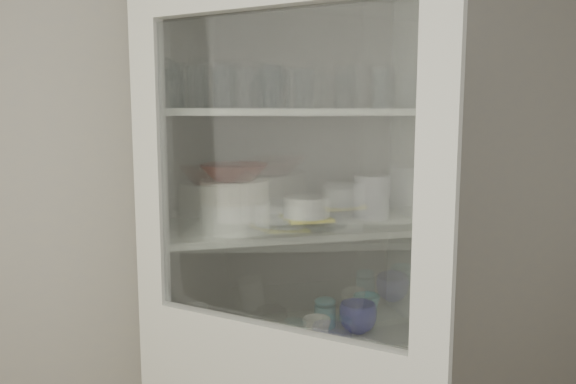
{
  "coord_description": "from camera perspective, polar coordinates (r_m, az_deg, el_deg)",
  "views": [
    {
      "loc": [
        -0.27,
        -0.61,
        1.64
      ],
      "look_at": [
        0.2,
        1.27,
        1.37
      ],
      "focal_mm": 35.0,
      "sensor_mm": 36.0,
      "label": 1
    }
  ],
  "objects": [
    {
      "name": "wall_back",
      "position": [
        2.16,
        -6.61,
        -1.29
      ],
      "size": [
        3.6,
        0.02,
        2.6
      ],
      "primitive_type": "cube",
      "color": "#A19F9A",
      "rests_on": "ground"
    },
    {
      "name": "pantry_cabinet",
      "position": [
        2.13,
        -0.41,
        -11.39
      ],
      "size": [
        1.0,
        0.45,
        2.1
      ],
      "color": "silver",
      "rests_on": "floor"
    },
    {
      "name": "tumbler_0",
      "position": [
        1.78,
        -9.2,
        10.46
      ],
      "size": [
        0.06,
        0.06,
        0.13
      ],
      "primitive_type": "cylinder",
      "rotation": [
        0.0,
        0.0,
        0.0
      ],
      "color": "silver",
      "rests_on": "shelf_glass"
    },
    {
      "name": "tumbler_1",
      "position": [
        1.78,
        -6.59,
        10.54
      ],
      "size": [
        0.07,
        0.07,
        0.13
      ],
      "primitive_type": "cylinder",
      "rotation": [
        0.0,
        0.0,
        0.14
      ],
      "color": "silver",
      "rests_on": "shelf_glass"
    },
    {
      "name": "tumbler_2",
      "position": [
        1.78,
        -4.4,
        10.45
      ],
      "size": [
        0.07,
        0.07,
        0.12
      ],
      "primitive_type": "cylinder",
      "rotation": [
        0.0,
        0.0,
        -0.06
      ],
      "color": "silver",
      "rests_on": "shelf_glass"
    },
    {
      "name": "tumbler_3",
      "position": [
        1.79,
        -1.68,
        10.67
      ],
      "size": [
        0.08,
        0.08,
        0.14
      ],
      "primitive_type": "cylinder",
      "rotation": [
        0.0,
        0.0,
        -0.11
      ],
      "color": "silver",
      "rests_on": "shelf_glass"
    },
    {
      "name": "tumbler_4",
      "position": [
        1.83,
        0.78,
        10.45
      ],
      "size": [
        0.08,
        0.08,
        0.13
      ],
      "primitive_type": "cylinder",
      "rotation": [
        0.0,
        0.0,
        0.3
      ],
      "color": "silver",
      "rests_on": "shelf_glass"
    },
    {
      "name": "tumbler_5",
      "position": [
        1.93,
        9.92,
        10.22
      ],
      "size": [
        0.07,
        0.07,
        0.13
      ],
      "primitive_type": "cylinder",
      "rotation": [
        0.0,
        0.0,
        -0.17
      ],
      "color": "silver",
      "rests_on": "shelf_glass"
    },
    {
      "name": "tumbler_6",
      "position": [
        1.9,
        9.54,
        10.38
      ],
      "size": [
        0.08,
        0.08,
        0.14
      ],
      "primitive_type": "cylinder",
      "rotation": [
        0.0,
        0.0,
        0.15
      ],
      "color": "silver",
      "rests_on": "shelf_glass"
    },
    {
      "name": "tumbler_7",
      "position": [
        1.92,
        -11.48,
        10.19
      ],
      "size": [
        0.08,
        0.08,
        0.13
      ],
      "primitive_type": "cylinder",
      "rotation": [
        0.0,
        0.0,
        0.34
      ],
      "color": "silver",
      "rests_on": "shelf_glass"
    },
    {
      "name": "tumbler_8",
      "position": [
        1.9,
        -11.47,
        10.49
      ],
      "size": [
        0.09,
        0.09,
        0.15
      ],
      "primitive_type": "cylinder",
      "rotation": [
        0.0,
        0.0,
        0.19
      ],
      "color": "silver",
      "rests_on": "shelf_glass"
    },
    {
      "name": "tumbler_9",
      "position": [
        1.88,
        -6.44,
        10.69
      ],
      "size": [
        0.1,
        0.1,
        0.15
      ],
      "primitive_type": "cylinder",
      "rotation": [
        0.0,
        0.0,
        0.39
      ],
      "color": "silver",
      "rests_on": "shelf_glass"
    },
    {
      "name": "tumbler_10",
      "position": [
        1.91,
        -1.4,
        10.49
      ],
      "size": [
        0.08,
        0.08,
        0.14
      ],
      "primitive_type": "cylinder",
      "rotation": [
        0.0,
        0.0,
        0.18
      ],
      "color": "silver",
      "rests_on": "shelf_glass"
    },
    {
      "name": "tumbler_11",
      "position": [
        1.99,
        5.75,
        10.49
      ],
      "size": [
        0.09,
        0.09,
        0.15
      ],
      "primitive_type": "cylinder",
      "rotation": [
        0.0,
        0.0,
        0.25
      ],
      "color": "silver",
      "rests_on": "shelf_glass"
    },
    {
      "name": "goblet_0",
      "position": [
        1.97,
        -12.11,
        10.97
      ],
      "size": [
        0.08,
        0.08,
        0.19
      ],
      "primitive_type": null,
      "color": "silver",
      "rests_on": "shelf_glass"
    },
    {
      "name": "goblet_1",
      "position": [
        1.99,
        -5.8,
        10.93
      ],
      "size": [
        0.08,
        0.08,
        0.18
      ],
      "primitive_type": null,
      "color": "silver",
      "rests_on": "shelf_glass"
    },
    {
      "name": "goblet_2",
      "position": [
        2.07,
        0.05,
        10.57
      ],
      "size": [
        0.07,
        0.07,
        0.16
      ],
      "primitive_type": null,
      "color": "silver",
      "rests_on": "shelf_glass"
    },
    {
      "name": "goblet_3",
      "position": [
        2.12,
        5.94,
        10.43
      ],
      "size": [
        0.07,
        0.07,
        0.15
      ],
      "primitive_type": null,
      "color": "silver",
      "rests_on": "shelf_glass"
    },
    {
      "name": "plate_stack_front",
      "position": [
        1.87,
        -5.41,
        -2.41
      ],
      "size": [
        0.23,
        0.23,
        0.1
      ],
      "primitive_type": "cylinder",
      "color": "white",
      "rests_on": "shelf_plates"
    },
    {
      "name": "plate_stack_back",
      "position": [
        2.04,
        -6.12,
        -1.95
      ],
      "size": [
        0.2,
        0.2,
        0.07
      ],
      "primitive_type": "cylinder",
      "color": "white",
      "rests_on": "shelf_plates"
    },
    {
      "name": "cream_bowl",
      "position": [
        1.85,
        -5.44,
        0.15
      ],
      "size": [
        0.23,
        0.23,
        0.07
      ],
      "primitive_type": "cylinder",
      "rotation": [
        0.0,
        0.0,
        -0.03
      ],
      "color": "beige",
      "rests_on": "plate_stack_front"
    },
    {
      "name": "terracotta_bowl",
      "position": [
        1.85,
        -5.46,
        2.05
      ],
      "size": [
        0.27,
        0.27,
        0.05
      ],
      "primitive_type": "imported",
      "rotation": [
        0.0,
        0.0,
        -0.26
      ],
      "color": "#512016",
      "rests_on": "cream_bowl"
    },
    {
      "name": "glass_platter",
      "position": [
        1.97,
        1.89,
        -3.07
      ],
      "size": [
        0.29,
        0.29,
        0.02
      ],
      "primitive_type": "cylinder",
      "rotation": [
        0.0,
        0.0,
        0.01
      ],
      "color": "silver",
      "rests_on": "shelf_plates"
    },
    {
      "name": "yellow_trivet",
      "position": [
        1.96,
        1.89,
        -2.68
      ],
      "size": [
        0.16,
        0.16,
        0.01
      ],
      "primitive_type": "cube",
      "rotation": [
        0.0,
        0.0,
        0.03
      ],
      "color": "yellow",
      "rests_on": "glass_platter"
    },
    {
      "name": "white_ramekin",
      "position": [
        1.96,
        1.9,
        -1.49
      ],
      "size": [
        0.2,
        0.2,
        0.07
      ],
      "primitive_type": "cylinder",
      "rotation": [
        0.0,
        0.0,
        0.23
      ],
      "color": "white",
      "rests_on": "yellow_trivet"
    },
    {
      "name": "grey_bowl_stack",
      "position": [
        2.09,
        8.49,
        -0.48
      ],
      "size": [
        0.13,
        0.13,
        0.16
      ],
      "primitive_type": "cylinder",
      "color": "silver",
      "rests_on": "shelf_plates"
    },
    {
      "name": "mug_blue",
      "position": [
        2.09,
        7.11,
        -12.52
      ],
      "size": [
        0.17,
        0.17,
        0.11
      ],
      "primitive_type": "imported",
      "rotation": [
        0.0,
        0.0,
        0.33
      ],
      "color": "navy",
      "rests_on": "shelf_mugs"
    },
    {
      "name": "mug_teal",
      "position": [
        2.22,
        7.96,
        -11.5
      ],
      "size": [
        0.12,
        0.12,
        0.1
      ],
      "primitive_type": "imported",
      "rotation": [
        0.0,
        0.0,
        -0.12
      ],
      "color": "teal",
      "rests_on": "shelf_mugs"
    },
    {
      "name": "mug_white",
      "position": [
        1.98,
        2.93,
        -13.89
      ],
      "size": [
        0.11,
        0.11,
        0.09
      ],
      "primitive_type": "imported",
      "rotation": [
        0.0,
        0.0,
        0.1
      ],
      "color": "white",
      "rests_on": "shelf_mugs"
    },
    {
      "name": "teal_jar",
      "position": [
        2.14,
        3.79,
        -12.23
      ],
      "size": [
        0.08,
        0.08,
        0.1
      ],
      "color": "teal",
      "rests_on": "shelf_mugs"
    },
    {
      "name": "measuring_cups",
      "position": [
        1.96,
        -6.85,
        -15.06
      ],
      "size": [
        0.1,
        0.1,
        0.04
      ],
      "primitive_type": "cylinder",
      "color": "#BCBCBC",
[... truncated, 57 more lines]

